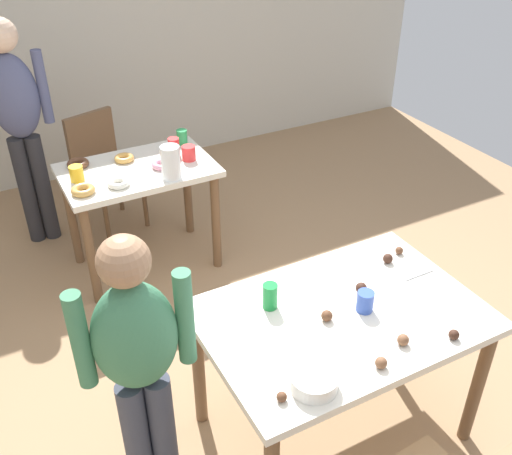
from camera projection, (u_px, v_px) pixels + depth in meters
The scene contains 29 objects.
ground_plane at pixel (294, 406), 3.07m from camera, with size 6.40×6.40×0.00m, color #9E7A56.
wall_back at pixel (95, 19), 4.74m from camera, with size 6.40×0.10×2.60m, color beige.
dining_table_near at pixel (341, 330), 2.60m from camera, with size 1.22×0.83×0.75m.
dining_table_far at pixel (139, 186), 3.80m from camera, with size 0.96×0.62×0.75m.
chair_far_table at pixel (102, 165), 4.33m from camera, with size 0.50×0.50×0.87m.
person_girl_near at pixel (139, 362), 2.22m from camera, with size 0.46×0.25×1.38m.
person_adult_far at pixel (18, 115), 3.89m from camera, with size 0.46×0.24×1.60m.
mixing_bowl at pixel (314, 381), 2.19m from camera, with size 0.18×0.18×0.06m, color white.
soda_can at pixel (270, 296), 2.56m from camera, with size 0.07×0.07×0.12m, color #198438.
fork_near at pixel (418, 275), 2.78m from camera, with size 0.17×0.02×0.01m, color silver.
cup_near_0 at pixel (365, 301), 2.55m from camera, with size 0.07×0.07×0.10m, color #3351B2.
cake_ball_0 at pixel (403, 340), 2.38m from camera, with size 0.05×0.05×0.05m, color brown.
cake_ball_1 at pixel (361, 288), 2.66m from camera, with size 0.05×0.05×0.05m, color #3D2319.
cake_ball_2 at pixel (327, 316), 2.50m from camera, with size 0.05×0.05×0.05m, color brown.
cake_ball_3 at pixel (454, 335), 2.41m from camera, with size 0.04×0.04×0.04m, color #3D2319.
cake_ball_4 at pixel (381, 363), 2.27m from camera, with size 0.05×0.05×0.05m, color brown.
cake_ball_5 at pixel (399, 251), 2.92m from camera, with size 0.04×0.04×0.04m, color brown.
cake_ball_6 at pixel (282, 397), 2.14m from camera, with size 0.04×0.04×0.04m, color brown.
cake_ball_7 at pixel (388, 259), 2.86m from camera, with size 0.05×0.05×0.05m, color #3D2319.
pitcher_far at pixel (171, 163), 3.55m from camera, with size 0.12×0.12×0.21m, color white.
cup_far_0 at pixel (182, 137), 4.01m from camera, with size 0.07×0.07×0.10m, color green.
cup_far_1 at pixel (174, 147), 3.85m from camera, with size 0.07×0.07×0.12m, color red.
cup_far_2 at pixel (77, 174), 3.56m from camera, with size 0.08×0.08×0.10m, color yellow.
cup_far_3 at pixel (189, 153), 3.80m from camera, with size 0.09×0.09×0.10m, color red.
donut_far_0 at pixel (78, 164), 3.73m from camera, with size 0.14×0.14×0.04m, color brown.
donut_far_1 at pixel (124, 158), 3.80m from camera, with size 0.13×0.13×0.04m, color gold.
donut_far_2 at pixel (119, 183), 3.52m from camera, with size 0.13×0.13×0.04m, color white.
donut_far_3 at pixel (83, 190), 3.44m from camera, with size 0.14×0.14×0.04m, color gold.
donut_far_4 at pixel (162, 165), 3.72m from camera, with size 0.13×0.13×0.04m, color pink.
Camera 1 is at (-1.15, -1.74, 2.45)m, focal length 41.13 mm.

